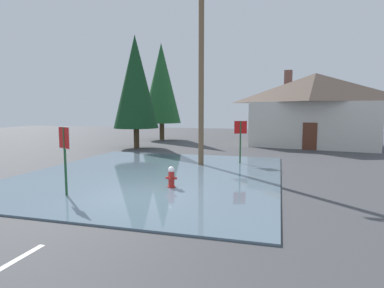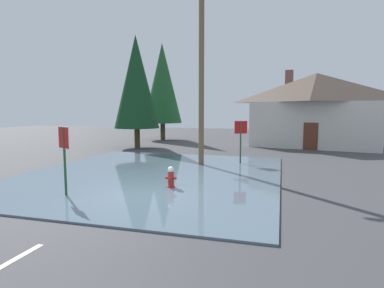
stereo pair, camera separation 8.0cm
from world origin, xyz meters
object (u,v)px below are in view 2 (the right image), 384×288
(fire_hydrant, at_px, (171,178))
(pine_tree_mid_left, at_px, (162,83))
(pine_tree_tall_left, at_px, (136,82))
(stop_sign_near, at_px, (64,147))
(stop_sign_far, at_px, (241,133))
(utility_pole, at_px, (201,73))
(house, at_px, (315,109))

(fire_hydrant, xyz_separation_m, pine_tree_mid_left, (-7.29, 18.20, 5.05))
(pine_tree_tall_left, bearing_deg, stop_sign_near, -74.30)
(stop_sign_near, xyz_separation_m, stop_sign_far, (4.85, 8.06, -0.02))
(stop_sign_near, bearing_deg, utility_pole, 67.70)
(utility_pole, distance_m, house, 13.30)
(stop_sign_near, height_order, fire_hydrant, stop_sign_near)
(house, bearing_deg, pine_tree_mid_left, 173.00)
(house, relative_size, pine_tree_tall_left, 1.28)
(utility_pole, relative_size, house, 0.84)
(utility_pole, relative_size, stop_sign_far, 3.92)
(stop_sign_near, xyz_separation_m, fire_hydrant, (3.04, 2.00, -1.28))
(stop_sign_far, xyz_separation_m, pine_tree_tall_left, (-8.64, 5.43, 3.35))
(utility_pole, xyz_separation_m, house, (6.60, 11.41, -1.75))
(stop_sign_near, relative_size, utility_pole, 0.26)
(stop_sign_far, relative_size, pine_tree_mid_left, 0.25)
(pine_tree_tall_left, bearing_deg, stop_sign_far, -32.14)
(stop_sign_near, relative_size, house, 0.22)
(stop_sign_near, distance_m, stop_sign_far, 9.40)
(utility_pole, bearing_deg, stop_sign_far, 26.33)
(house, height_order, pine_tree_tall_left, pine_tree_tall_left)
(utility_pole, height_order, stop_sign_far, utility_pole)
(utility_pole, distance_m, stop_sign_far, 3.79)
(stop_sign_near, relative_size, pine_tree_tall_left, 0.28)
(utility_pole, height_order, pine_tree_tall_left, utility_pole)
(stop_sign_near, bearing_deg, fire_hydrant, 33.40)
(utility_pole, height_order, house, utility_pole)
(stop_sign_far, distance_m, pine_tree_mid_left, 15.64)
(stop_sign_far, relative_size, pine_tree_tall_left, 0.28)
(pine_tree_tall_left, bearing_deg, fire_hydrant, -59.26)
(stop_sign_near, height_order, stop_sign_far, stop_sign_near)
(pine_tree_tall_left, xyz_separation_m, pine_tree_mid_left, (-0.46, 6.72, 0.44))
(fire_hydrant, xyz_separation_m, pine_tree_tall_left, (-6.83, 11.48, 4.61))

